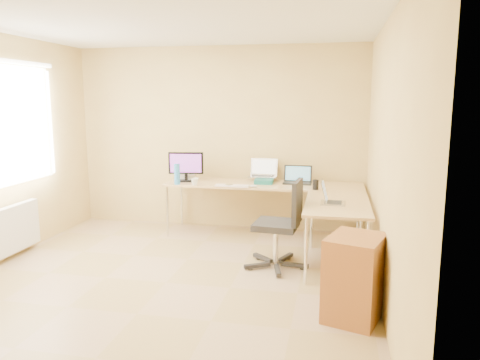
% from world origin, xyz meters
% --- Properties ---
extents(floor, '(4.50, 4.50, 0.00)m').
position_xyz_m(floor, '(0.00, 0.00, 0.00)').
color(floor, tan).
rests_on(floor, ground).
extents(ceiling, '(4.50, 4.50, 0.00)m').
position_xyz_m(ceiling, '(0.00, 0.00, 2.60)').
color(ceiling, white).
rests_on(ceiling, ground).
extents(wall_back, '(4.50, 0.00, 4.50)m').
position_xyz_m(wall_back, '(0.00, 2.25, 1.30)').
color(wall_back, tan).
rests_on(wall_back, ground).
extents(wall_front, '(4.50, 0.00, 4.50)m').
position_xyz_m(wall_front, '(0.00, -2.25, 1.30)').
color(wall_front, tan).
rests_on(wall_front, ground).
extents(wall_right, '(0.00, 4.50, 4.50)m').
position_xyz_m(wall_right, '(2.10, 0.00, 1.30)').
color(wall_right, tan).
rests_on(wall_right, ground).
extents(desk_main, '(2.65, 0.70, 0.73)m').
position_xyz_m(desk_main, '(0.72, 1.85, 0.36)').
color(desk_main, tan).
rests_on(desk_main, ground).
extents(desk_return, '(0.70, 1.30, 0.73)m').
position_xyz_m(desk_return, '(1.70, 0.85, 0.36)').
color(desk_return, tan).
rests_on(desk_return, ground).
extents(monitor, '(0.50, 0.23, 0.41)m').
position_xyz_m(monitor, '(-0.35, 1.80, 0.94)').
color(monitor, black).
rests_on(monitor, desk_main).
extents(book_stack, '(0.26, 0.35, 0.06)m').
position_xyz_m(book_stack, '(0.72, 1.91, 0.76)').
color(book_stack, '#155E5A').
rests_on(book_stack, desk_main).
extents(laptop_center, '(0.39, 0.30, 0.25)m').
position_xyz_m(laptop_center, '(0.68, 2.05, 0.91)').
color(laptop_center, silver).
rests_on(laptop_center, desk_main).
extents(laptop_black, '(0.38, 0.28, 0.24)m').
position_xyz_m(laptop_black, '(1.17, 1.94, 0.85)').
color(laptop_black, black).
rests_on(laptop_black, desk_main).
extents(keyboard, '(0.44, 0.13, 0.02)m').
position_xyz_m(keyboard, '(0.35, 1.55, 0.74)').
color(keyboard, white).
rests_on(keyboard, desk_main).
extents(mouse, '(0.11, 0.09, 0.03)m').
position_xyz_m(mouse, '(0.64, 1.55, 0.75)').
color(mouse, silver).
rests_on(mouse, desk_main).
extents(mug, '(0.12, 0.12, 0.09)m').
position_xyz_m(mug, '(-0.16, 1.55, 0.78)').
color(mug, silver).
rests_on(mug, desk_main).
extents(cd_stack, '(0.13, 0.13, 0.03)m').
position_xyz_m(cd_stack, '(0.31, 1.55, 0.74)').
color(cd_stack, beige).
rests_on(cd_stack, desk_main).
extents(water_bottle, '(0.08, 0.08, 0.28)m').
position_xyz_m(water_bottle, '(-0.40, 1.55, 0.87)').
color(water_bottle, '#2F81CB').
rests_on(water_bottle, desk_main).
extents(papers, '(0.32, 0.35, 0.01)m').
position_xyz_m(papers, '(-0.40, 1.89, 0.73)').
color(papers, white).
rests_on(papers, desk_main).
extents(white_box, '(0.24, 0.21, 0.08)m').
position_xyz_m(white_box, '(-0.40, 1.95, 0.77)').
color(white_box, white).
rests_on(white_box, desk_main).
extents(desk_fan, '(0.25, 0.25, 0.28)m').
position_xyz_m(desk_fan, '(-0.40, 2.05, 0.87)').
color(desk_fan, silver).
rests_on(desk_fan, desk_main).
extents(black_cup, '(0.09, 0.09, 0.12)m').
position_xyz_m(black_cup, '(1.43, 1.55, 0.79)').
color(black_cup, black).
rests_on(black_cup, desk_main).
extents(laptop_return, '(0.31, 0.25, 0.21)m').
position_xyz_m(laptop_return, '(1.65, 0.78, 0.83)').
color(laptop_return, '#ADB1C2').
rests_on(laptop_return, desk_return).
extents(office_chair, '(0.65, 0.65, 1.01)m').
position_xyz_m(office_chair, '(1.04, 0.68, 0.50)').
color(office_chair, '#272525').
rests_on(office_chair, ground).
extents(cabinet, '(0.56, 0.63, 0.73)m').
position_xyz_m(cabinet, '(1.85, -0.41, 0.36)').
color(cabinet, brown).
rests_on(cabinet, ground).
extents(radiator, '(0.09, 0.80, 0.55)m').
position_xyz_m(radiator, '(-2.03, 0.40, 0.35)').
color(radiator, white).
rests_on(radiator, ground).
extents(window, '(0.10, 1.80, 1.40)m').
position_xyz_m(window, '(-2.05, 0.40, 1.55)').
color(window, white).
rests_on(window, wall_left).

